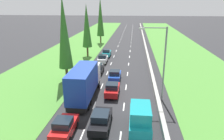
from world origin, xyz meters
name	(u,v)px	position (x,y,z in m)	size (l,w,h in m)	color
ground_plane	(125,44)	(0.00, 60.00, 0.00)	(300.00, 300.00, 0.00)	#28282B
grass_verge_left	(83,43)	(-12.65, 60.00, 0.02)	(14.00, 140.00, 0.04)	#478433
grass_verge_right	(175,45)	(14.35, 60.00, 0.02)	(14.00, 140.00, 0.04)	#478433
median_barrier	(145,43)	(5.70, 60.00, 0.42)	(0.44, 120.00, 0.85)	#9E9B93
lane_markings	(125,44)	(0.00, 60.00, 0.01)	(3.64, 116.00, 0.01)	white
red_hatchback_left_lane	(64,127)	(-3.33, 14.92, 0.84)	(1.74, 3.90, 1.72)	red
blue_box_truck_left_lane	(85,82)	(-3.25, 22.86, 2.18)	(2.46, 9.40, 4.18)	black
teal_van_right_lane	(140,120)	(3.46, 15.95, 1.40)	(1.96, 4.90, 2.82)	teal
black_sedan_centre_lane	(101,120)	(-0.24, 16.48, 0.81)	(1.82, 4.50, 1.64)	black
red_hatchback_centre_lane	(112,89)	(0.07, 24.07, 0.84)	(1.74, 3.90, 1.72)	red
blue_hatchback_centre_lane	(115,76)	(-0.11, 29.47, 0.84)	(1.74, 3.90, 1.72)	#1E47B7
black_hatchback_left_lane	(98,69)	(-3.33, 32.80, 0.84)	(1.74, 3.90, 1.72)	black
white_hatchback_left_lane	(103,59)	(-3.47, 39.47, 0.84)	(1.74, 3.90, 1.72)	white
teal_hatchback_left_lane	(107,53)	(-3.39, 44.73, 0.84)	(1.74, 3.90, 1.72)	teal
poplar_tree_second	(64,33)	(-7.42, 28.57, 7.40)	(2.12, 2.12, 12.69)	#4C3823
poplar_tree_third	(87,26)	(-7.68, 44.50, 6.82)	(2.09, 2.09, 11.55)	#4C3823
poplar_tree_fourth	(100,17)	(-7.36, 61.31, 7.70)	(2.13, 2.13, 13.29)	#4C3823
street_light_mast	(162,59)	(5.98, 23.33, 5.23)	(3.20, 0.28, 9.00)	gray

